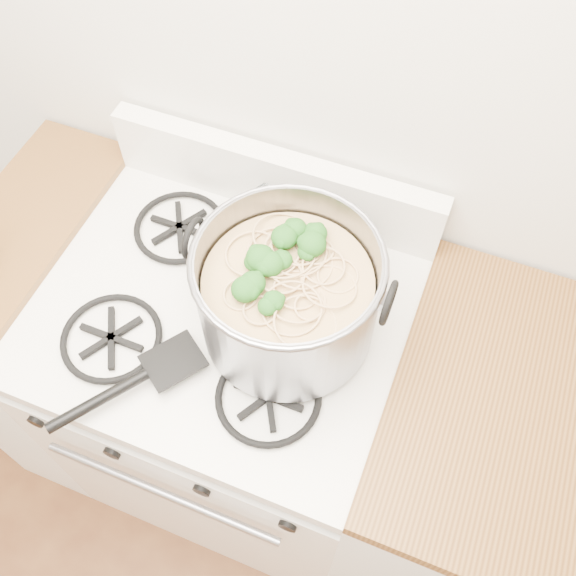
# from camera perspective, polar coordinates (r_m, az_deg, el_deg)

# --- Properties ---
(gas_range) EXTENTS (0.76, 0.66, 0.92)m
(gas_range) POSITION_cam_1_polar(r_m,az_deg,el_deg) (1.75, -4.69, -9.60)
(gas_range) COLOR white
(gas_range) RESTS_ON ground
(counter_left) EXTENTS (0.25, 0.65, 0.92)m
(counter_left) POSITION_cam_1_polar(r_m,az_deg,el_deg) (1.91, -18.67, -3.57)
(counter_left) COLOR silver
(counter_left) RESTS_ON ground
(counter_right) EXTENTS (1.00, 0.65, 0.92)m
(counter_right) POSITION_cam_1_polar(r_m,az_deg,el_deg) (1.76, 23.93, -18.23)
(counter_right) COLOR silver
(counter_right) RESTS_ON ground
(stock_pot) EXTENTS (0.38, 0.35, 0.24)m
(stock_pot) POSITION_cam_1_polar(r_m,az_deg,el_deg) (1.19, 0.00, -0.74)
(stock_pot) COLOR gray
(stock_pot) RESTS_ON gas_range
(spatula) EXTENTS (0.42, 0.42, 0.02)m
(spatula) POSITION_cam_1_polar(r_m,az_deg,el_deg) (1.26, -10.21, -6.25)
(spatula) COLOR black
(spatula) RESTS_ON gas_range
(glass_bowl) EXTENTS (0.13, 0.13, 0.03)m
(glass_bowl) POSITION_cam_1_polar(r_m,az_deg,el_deg) (1.36, -0.04, 2.99)
(glass_bowl) COLOR white
(glass_bowl) RESTS_ON gas_range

